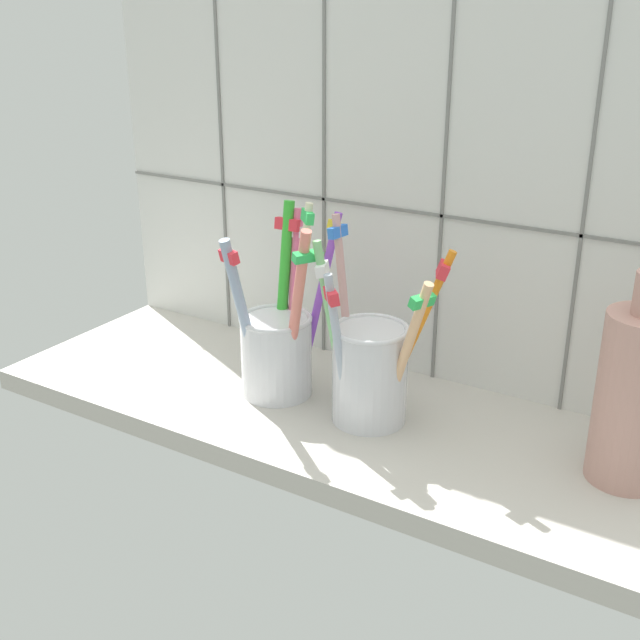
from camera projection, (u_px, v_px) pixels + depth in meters
The scene contains 5 objects.
counter_slab at pixel (321, 414), 74.78cm from camera, with size 64.00×22.00×2.00cm, color #BCB7AD.
tile_wall_back at pixel (387, 165), 76.20cm from camera, with size 64.00×2.20×45.00cm.
toothbrush_cup_left at pixel (277, 343), 74.81cm from camera, with size 9.21×10.49×18.68cm.
toothbrush_cup_right at pixel (368, 368), 69.79cm from camera, with size 11.45×7.81×18.14cm.
ceramic_vase at pixel (636, 395), 60.42cm from camera, with size 6.00×6.00×17.11cm.
Camera 1 is at (34.46, -56.30, 37.24)cm, focal length 44.68 mm.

